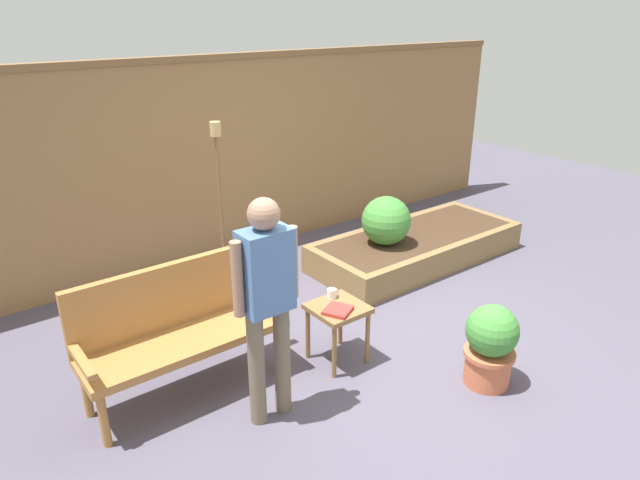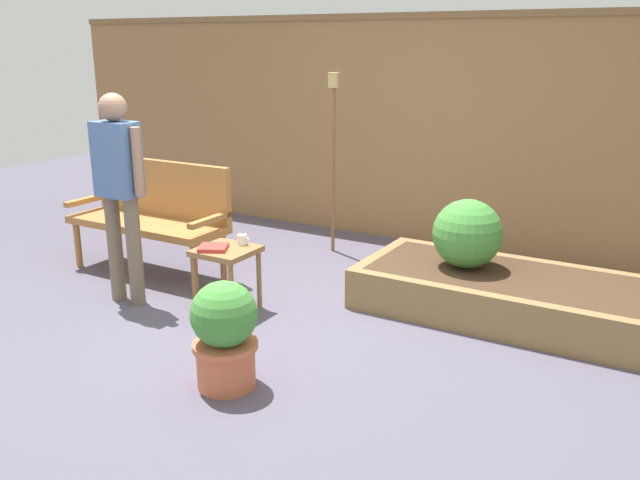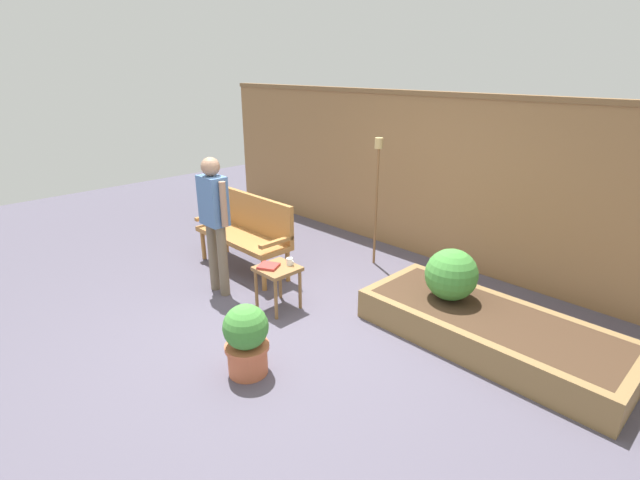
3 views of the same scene
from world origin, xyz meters
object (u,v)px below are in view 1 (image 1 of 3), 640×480
shrub_near_bench (386,221)px  tiki_torch (219,177)px  garden_bench (178,321)px  side_table (338,316)px  person_by_bench (267,293)px  book_on_table (338,310)px  cup_on_table (332,293)px  potted_boxwood (491,344)px

shrub_near_bench → tiki_torch: 1.76m
garden_bench → side_table: size_ratio=3.00×
person_by_bench → tiki_torch: bearing=69.8°
book_on_table → person_by_bench: person_by_bench is taller
book_on_table → tiki_torch: (-0.01, 1.75, 0.64)m
cup_on_table → book_on_table: size_ratio=0.53×
garden_bench → side_table: bearing=-21.2°
side_table → person_by_bench: person_by_bench is taller
cup_on_table → person_by_bench: size_ratio=0.07×
side_table → cup_on_table: bearing=69.9°
tiki_torch → cup_on_table: bearing=-85.7°
book_on_table → person_by_bench: 0.85m
side_table → tiki_torch: size_ratio=0.29×
garden_bench → shrub_near_bench: (2.55, 0.56, 0.01)m
tiki_torch → person_by_bench: 2.05m
garden_bench → tiki_torch: bearing=50.5°
potted_boxwood → side_table: bearing=127.4°
book_on_table → person_by_bench: (-0.71, -0.16, 0.44)m
garden_bench → tiki_torch: tiki_torch is taller
side_table → shrub_near_bench: bearing=34.4°
garden_bench → potted_boxwood: 2.24m
shrub_near_bench → book_on_table: bearing=-144.9°
cup_on_table → potted_boxwood: size_ratio=0.16×
tiki_torch → person_by_bench: tiki_torch is taller
side_table → garden_bench: bearing=158.8°
cup_on_table → potted_boxwood: (0.64, -1.04, -0.19)m
side_table → shrub_near_bench: 1.76m
side_table → person_by_bench: bearing=-163.1°
book_on_table → shrub_near_bench: shrub_near_bench is taller
garden_bench → potted_boxwood: (1.79, -1.33, -0.21)m
shrub_near_bench → person_by_bench: size_ratio=0.33×
person_by_bench → side_table: bearing=16.9°
potted_boxwood → tiki_torch: 2.81m
side_table → cup_on_table: cup_on_table is taller
tiki_torch → garden_bench: bearing=-129.5°
cup_on_table → person_by_bench: (-0.82, -0.37, 0.42)m
garden_bench → book_on_table: size_ratio=7.40×
shrub_near_bench → person_by_bench: (-2.22, -1.22, 0.38)m
person_by_bench → shrub_near_bench: bearing=28.9°
cup_on_table → person_by_bench: 0.99m
book_on_table → tiki_torch: bearing=62.6°
cup_on_table → side_table: bearing=-110.1°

